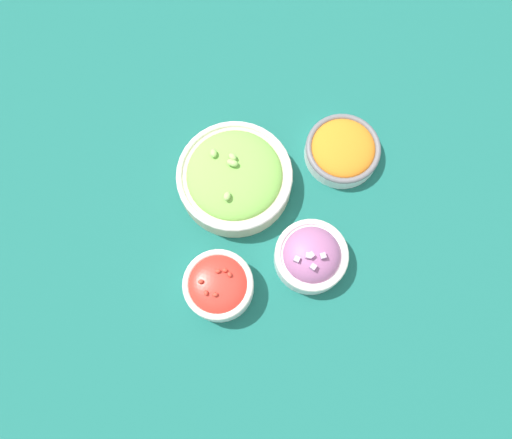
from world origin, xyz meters
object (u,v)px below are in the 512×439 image
bowl_red_onion (311,256)px  bowl_lettuce (235,177)px  bowl_carrots (343,150)px  bowl_cherry_tomatoes (219,285)px

bowl_red_onion → bowl_lettuce: size_ratio=0.61×
bowl_red_onion → bowl_carrots: bearing=56.9°
bowl_cherry_tomatoes → bowl_lettuce: bowl_lettuce is taller
bowl_cherry_tomatoes → bowl_carrots: (0.31, 0.20, -0.01)m
bowl_lettuce → bowl_carrots: (0.22, 0.01, -0.01)m
bowl_cherry_tomatoes → bowl_red_onion: (0.18, 0.01, -0.00)m
bowl_lettuce → bowl_carrots: bearing=1.3°
bowl_lettuce → bowl_cherry_tomatoes: bearing=-112.5°
bowl_cherry_tomatoes → bowl_lettuce: size_ratio=0.57×
bowl_cherry_tomatoes → bowl_red_onion: size_ratio=0.94×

